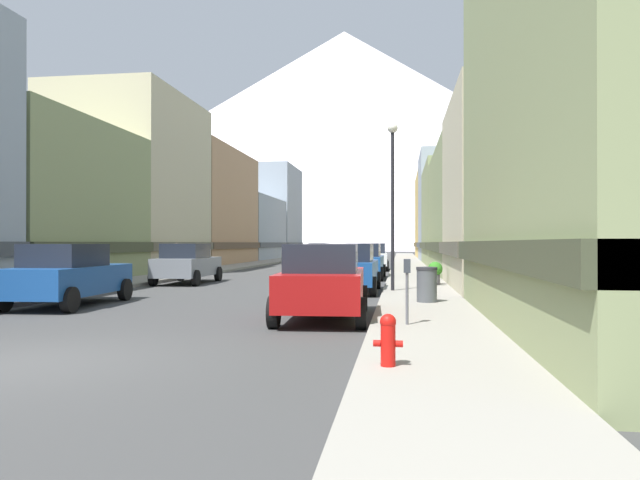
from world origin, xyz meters
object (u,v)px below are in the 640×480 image
object	(u,v)px
car_right_0	(323,281)
trash_bin_right	(427,284)
car_right_2	(364,261)
parking_meter_near	(407,282)
car_left_0	(68,275)
car_right_3	(373,257)
car_left_1	(187,263)
streetlamp_right	(393,181)
fire_hydrant_near	(388,338)
potted_plant_0	(435,271)
car_right_1	(350,268)
pedestrian_0	(177,260)
car_driving_0	(319,253)

from	to	relation	value
car_right_0	trash_bin_right	xyz separation A→B (m)	(2.55, 2.85, -0.26)
car_right_2	parking_meter_near	bearing A→B (deg)	-83.43
car_left_0	car_right_3	world-z (taller)	same
car_left_1	streetlamp_right	bearing A→B (deg)	-25.26
car_left_0	car_right_3	distance (m)	23.97
car_right_2	streetlamp_right	distance (m)	9.21
fire_hydrant_near	trash_bin_right	world-z (taller)	trash_bin_right
streetlamp_right	fire_hydrant_near	bearing A→B (deg)	-89.54
car_right_2	potted_plant_0	bearing A→B (deg)	-59.00
car_left_1	streetlamp_right	world-z (taller)	streetlamp_right
car_right_1	streetlamp_right	size ratio (longest dim) A/B	0.75
potted_plant_0	pedestrian_0	size ratio (longest dim) A/B	0.55
car_right_3	parking_meter_near	world-z (taller)	car_right_3
parking_meter_near	trash_bin_right	bearing A→B (deg)	82.51
car_right_0	trash_bin_right	distance (m)	3.83
car_right_3	streetlamp_right	size ratio (longest dim) A/B	0.76
car_left_1	car_right_0	size ratio (longest dim) A/B	0.99
trash_bin_right	car_right_3	bearing A→B (deg)	96.71
car_right_0	car_right_3	xyz separation A→B (m)	(-0.00, 24.49, 0.00)
fire_hydrant_near	car_left_1	bearing A→B (deg)	118.94
car_driving_0	streetlamp_right	world-z (taller)	streetlamp_right
car_left_0	car_right_2	xyz separation A→B (m)	(7.60, 13.48, 0.00)
car_driving_0	trash_bin_right	size ratio (longest dim) A/B	4.49
pedestrian_0	streetlamp_right	distance (m)	15.09
car_left_1	parking_meter_near	distance (m)	15.90
car_driving_0	streetlamp_right	bearing A→B (deg)	-77.14
car_right_3	potted_plant_0	size ratio (longest dim) A/B	4.94
car_left_0	car_right_0	xyz separation A→B (m)	(7.60, -1.75, 0.00)
car_right_3	car_driving_0	bearing A→B (deg)	113.14
car_right_1	pedestrian_0	xyz separation A→B (m)	(-10.05, 8.43, 0.02)
car_right_1	streetlamp_right	xyz separation A→B (m)	(1.55, -0.73, 3.09)
car_right_0	car_right_2	world-z (taller)	same
trash_bin_right	car_right_2	bearing A→B (deg)	101.64
car_driving_0	potted_plant_0	distance (m)	28.55
parking_meter_near	car_right_1	bearing A→B (deg)	102.06
car_left_0	car_right_0	bearing A→B (deg)	-12.99
trash_bin_right	car_left_0	bearing A→B (deg)	-173.84
car_left_1	car_driving_0	bearing A→B (deg)	85.19
car_driving_0	fire_hydrant_near	world-z (taller)	car_driving_0
car_right_2	parking_meter_near	xyz separation A→B (m)	(1.95, -16.94, 0.11)
car_left_0	car_right_1	distance (m)	9.47
car_left_1	parking_meter_near	xyz separation A→B (m)	(9.55, -12.72, 0.11)
fire_hydrant_near	potted_plant_0	distance (m)	15.70
car_left_1	car_right_0	distance (m)	13.37
car_left_1	potted_plant_0	distance (m)	10.86
car_right_0	streetlamp_right	bearing A→B (deg)	76.98
car_left_0	potted_plant_0	size ratio (longest dim) A/B	4.96
car_left_1	car_right_0	xyz separation A→B (m)	(7.60, -11.00, 0.00)
car_right_0	trash_bin_right	size ratio (longest dim) A/B	4.58
potted_plant_0	parking_meter_near	bearing A→B (deg)	-96.14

